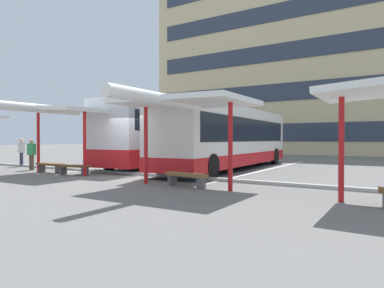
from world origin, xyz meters
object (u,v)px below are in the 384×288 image
at_px(waiting_passenger_0, 32,153).
at_px(bench_2, 50,166).
at_px(waiting_shelter_1, 55,111).
at_px(coach_bus_0, 167,136).
at_px(coach_bus_1, 230,138).
at_px(waiting_shelter_2, 180,103).
at_px(bench_4, 186,177).
at_px(bench_3, 74,168).
at_px(waiting_passenger_1, 21,150).

bearing_deg(waiting_passenger_0, bench_2, -10.31).
bearing_deg(waiting_shelter_1, coach_bus_0, 77.37).
relative_size(coach_bus_1, waiting_shelter_2, 2.49).
height_order(waiting_shelter_2, bench_4, waiting_shelter_2).
height_order(coach_bus_0, waiting_shelter_1, coach_bus_0).
height_order(coach_bus_0, bench_4, coach_bus_0).
relative_size(bench_2, bench_4, 1.04).
bearing_deg(bench_3, bench_4, -3.82).
height_order(bench_2, waiting_passenger_1, waiting_passenger_1).
height_order(waiting_shelter_1, bench_4, waiting_shelter_1).
height_order(coach_bus_0, bench_2, coach_bus_0).
xyz_separation_m(coach_bus_1, bench_4, (1.64, -6.90, -1.32)).
height_order(bench_2, bench_3, same).
distance_m(coach_bus_0, waiting_passenger_1, 8.42).
distance_m(bench_2, bench_3, 1.80).
bearing_deg(waiting_passenger_0, coach_bus_1, 36.11).
bearing_deg(coach_bus_1, bench_4, -76.60).
bearing_deg(waiting_passenger_1, coach_bus_0, 34.44).
relative_size(waiting_passenger_0, waiting_passenger_1, 0.96).
height_order(waiting_passenger_0, waiting_passenger_1, waiting_passenger_1).
distance_m(coach_bus_0, bench_3, 6.39).
xyz_separation_m(waiting_shelter_1, waiting_passenger_1, (-5.46, 1.74, -1.90)).
height_order(waiting_shelter_1, waiting_passenger_0, waiting_shelter_1).
bearing_deg(coach_bus_0, waiting_passenger_1, -145.56).
xyz_separation_m(bench_3, bench_4, (6.11, -0.41, 0.00)).
distance_m(coach_bus_0, waiting_passenger_0, 7.27).
bearing_deg(bench_4, coach_bus_1, 103.40).
xyz_separation_m(coach_bus_0, waiting_shelter_2, (5.56, -6.97, 0.95)).
distance_m(coach_bus_0, waiting_shelter_2, 8.97).
distance_m(coach_bus_0, waiting_shelter_1, 6.73).
distance_m(waiting_shelter_2, waiting_passenger_0, 10.16).
bearing_deg(waiting_passenger_0, waiting_shelter_2, -7.03).
bearing_deg(waiting_shelter_2, coach_bus_0, 128.58).
distance_m(waiting_shelter_2, waiting_passenger_1, 12.80).
relative_size(waiting_shelter_2, waiting_passenger_1, 3.07).
bearing_deg(bench_3, coach_bus_0, 84.92).
bearing_deg(bench_2, bench_3, -2.93).
bearing_deg(waiting_passenger_1, waiting_shelter_2, -10.14).
bearing_deg(coach_bus_1, bench_3, -124.52).
relative_size(coach_bus_0, bench_4, 6.69).
xyz_separation_m(coach_bus_0, waiting_shelter_1, (-1.45, -6.48, 1.07)).
xyz_separation_m(coach_bus_0, bench_3, (-0.55, -6.20, -1.44)).
bearing_deg(waiting_shelter_2, bench_3, 172.86).
bearing_deg(waiting_shelter_1, waiting_passenger_1, 162.34).
distance_m(waiting_shelter_2, bench_4, 2.42).
distance_m(bench_3, bench_4, 6.13).
bearing_deg(waiting_shelter_2, bench_4, 90.00).
height_order(bench_2, waiting_passenger_0, waiting_passenger_0).
xyz_separation_m(bench_3, waiting_passenger_1, (-6.36, 1.46, 0.61)).
xyz_separation_m(coach_bus_1, waiting_passenger_0, (-8.28, -6.04, -0.76)).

